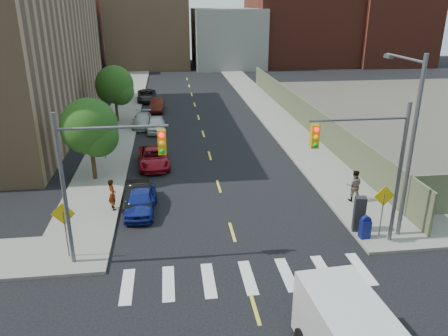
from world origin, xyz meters
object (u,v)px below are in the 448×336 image
object	(u,v)px
parked_car_blue	(141,201)
parked_car_red	(154,157)
parked_car_silver	(142,120)
parked_car_white	(156,124)
parked_car_black	(138,196)
mailbox	(365,227)
parked_car_maroon	(157,105)
parked_car_grey	(147,96)
pedestrian_east	(354,186)
pedestrian_west	(112,195)
payphone	(359,214)

from	to	relation	value
parked_car_blue	parked_car_red	size ratio (longest dim) A/B	0.86
parked_car_silver	parked_car_white	world-z (taller)	parked_car_white
parked_car_black	parked_car_silver	world-z (taller)	parked_car_black
parked_car_red	parked_car_black	bearing A→B (deg)	-100.21
parked_car_black	mailbox	xyz separation A→B (m)	(11.30, -5.24, 0.07)
parked_car_white	parked_car_maroon	distance (m)	8.07
parked_car_black	parked_car_red	xyz separation A→B (m)	(0.74, 6.69, -0.02)
parked_car_white	parked_car_grey	bearing A→B (deg)	94.53
parked_car_black	mailbox	world-z (taller)	mailbox
parked_car_grey	pedestrian_east	xyz separation A→B (m)	(13.02, -30.00, 0.42)
parked_car_black	parked_car_maroon	xyz separation A→B (m)	(0.74, 23.81, 0.02)
parked_car_maroon	pedestrian_west	world-z (taller)	pedestrian_west
parked_car_red	parked_car_silver	xyz separation A→B (m)	(-1.30, 10.76, -0.02)
parked_car_black	pedestrian_west	bearing A→B (deg)	-165.99
parked_car_black	parked_car_silver	xyz separation A→B (m)	(-0.56, 17.45, -0.03)
parked_car_red	parked_car_white	world-z (taller)	parked_car_white
parked_car_red	parked_car_maroon	bearing A→B (deg)	86.10
parked_car_blue	parked_car_silver	size ratio (longest dim) A/B	0.92
parked_car_white	mailbox	bearing A→B (deg)	-64.37
pedestrian_west	parked_car_blue	bearing A→B (deg)	-122.63
parked_car_black	parked_car_white	xyz separation A→B (m)	(0.74, 15.74, 0.02)
parked_car_blue	pedestrian_west	bearing A→B (deg)	174.57
parked_car_white	parked_car_maroon	xyz separation A→B (m)	(0.00, 8.07, 0.00)
parked_car_red	mailbox	size ratio (longest dim) A/B	3.89
pedestrian_west	pedestrian_east	size ratio (longest dim) A/B	0.95
parked_car_white	pedestrian_east	xyz separation A→B (m)	(11.72, -16.77, 0.41)
mailbox	pedestrian_west	bearing A→B (deg)	154.02
parked_car_maroon	payphone	bearing A→B (deg)	-67.00
parked_car_grey	mailbox	size ratio (longest dim) A/B	4.04
parked_car_white	payphone	distance (m)	22.81
parked_car_black	parked_car_maroon	bearing A→B (deg)	85.09
parked_car_black	parked_car_silver	bearing A→B (deg)	88.71
parked_car_silver	payphone	distance (m)	24.93
parked_car_maroon	parked_car_black	bearing A→B (deg)	-89.20
parked_car_red	pedestrian_west	xyz separation A→B (m)	(-2.10, -7.11, 0.40)
pedestrian_east	pedestrian_west	bearing A→B (deg)	16.09
parked_car_grey	payphone	bearing A→B (deg)	-72.78
parked_car_white	mailbox	distance (m)	23.49
parked_car_maroon	mailbox	size ratio (longest dim) A/B	3.46
parked_car_blue	mailbox	bearing A→B (deg)	-18.79
parked_car_maroon	payphone	xyz separation A→B (m)	(10.53, -28.30, 0.39)
parked_car_maroon	pedestrian_west	xyz separation A→B (m)	(-2.10, -24.23, 0.37)
parked_car_black	pedestrian_west	size ratio (longest dim) A/B	2.24
parked_car_red	payphone	world-z (taller)	payphone
parked_car_maroon	pedestrian_west	size ratio (longest dim) A/B	2.31
pedestrian_west	pedestrian_east	bearing A→B (deg)	-116.12
payphone	parked_car_blue	bearing A→B (deg)	175.12
parked_car_blue	pedestrian_east	world-z (taller)	pedestrian_east
parked_car_silver	pedestrian_east	distance (m)	22.61
parked_car_red	pedestrian_east	xyz separation A→B (m)	(11.72, -7.71, 0.45)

